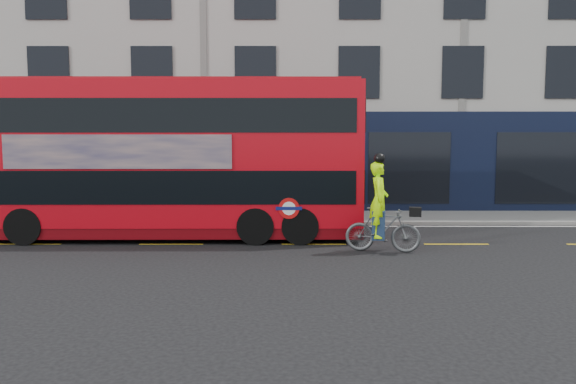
{
  "coord_description": "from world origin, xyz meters",
  "views": [
    {
      "loc": [
        3.33,
        -14.01,
        2.95
      ],
      "look_at": [
        3.28,
        2.05,
        1.42
      ],
      "focal_mm": 35.0,
      "sensor_mm": 36.0,
      "label": 1
    }
  ],
  "objects": [
    {
      "name": "building_terrace",
      "position": [
        0.0,
        12.94,
        7.49
      ],
      "size": [
        50.0,
        10.07,
        15.0
      ],
      "color": "#AEABA4",
      "rests_on": "ground"
    },
    {
      "name": "ground",
      "position": [
        0.0,
        0.0,
        0.0
      ],
      "size": [
        120.0,
        120.0,
        0.0
      ],
      "primitive_type": "plane",
      "color": "black",
      "rests_on": "ground"
    },
    {
      "name": "bus",
      "position": [
        -0.3,
        2.6,
        2.37
      ],
      "size": [
        11.52,
        2.74,
        4.63
      ],
      "rotation": [
        0.0,
        0.0,
        0.01
      ],
      "color": "#BA0712",
      "rests_on": "ground"
    },
    {
      "name": "road_edge_line",
      "position": [
        0.0,
        4.7,
        0.0
      ],
      "size": [
        58.0,
        0.1,
        0.01
      ],
      "primitive_type": "cube",
      "color": "silver",
      "rests_on": "ground"
    },
    {
      "name": "lane_dashes",
      "position": [
        0.0,
        1.5,
        0.0
      ],
      "size": [
        58.0,
        0.12,
        0.01
      ],
      "primitive_type": null,
      "color": "gold",
      "rests_on": "ground"
    },
    {
      "name": "pavement",
      "position": [
        0.0,
        6.5,
        0.06
      ],
      "size": [
        60.0,
        3.0,
        0.12
      ],
      "primitive_type": "cube",
      "color": "slate",
      "rests_on": "ground"
    },
    {
      "name": "kerb",
      "position": [
        0.0,
        5.0,
        0.07
      ],
      "size": [
        60.0,
        0.12,
        0.13
      ],
      "primitive_type": "cube",
      "color": "gray",
      "rests_on": "ground"
    },
    {
      "name": "cyclist",
      "position": [
        5.72,
        0.46,
        0.87
      ],
      "size": [
        2.02,
        0.94,
        2.58
      ],
      "rotation": [
        0.0,
        0.0,
        -0.21
      ],
      "color": "#4E5153",
      "rests_on": "ground"
    }
  ]
}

